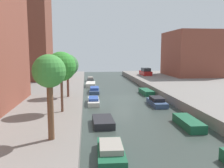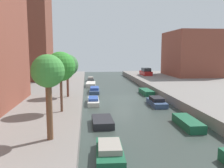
{
  "view_description": "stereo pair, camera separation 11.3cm",
  "coord_description": "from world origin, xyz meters",
  "px_view_note": "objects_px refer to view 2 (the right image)",
  "views": [
    {
      "loc": [
        -4.6,
        -29.36,
        5.9
      ],
      "look_at": [
        -0.92,
        3.47,
        1.44
      ],
      "focal_mm": 37.52,
      "sensor_mm": 36.0,
      "label": 1
    },
    {
      "loc": [
        -4.49,
        -29.37,
        5.9
      ],
      "look_at": [
        -0.92,
        3.47,
        1.44
      ],
      "focal_mm": 37.52,
      "sensor_mm": 36.0,
      "label": 2
    }
  ],
  "objects_px": {
    "apartment_tower_far": "(19,7)",
    "moored_boat_right_2": "(157,102)",
    "moored_boat_left_5": "(91,79)",
    "moored_boat_left_3": "(94,90)",
    "low_block_right": "(193,54)",
    "moored_boat_right_3": "(146,92)",
    "street_tree_2": "(67,65)",
    "street_tree_1": "(61,67)",
    "moored_boat_left_2": "(93,101)",
    "parked_car": "(146,72)",
    "street_tree_0": "(48,73)",
    "moored_boat_left_4": "(91,84)",
    "moored_boat_left_0": "(110,151)",
    "moored_boat_left_1": "(102,122)",
    "moored_boat_right_1": "(188,123)"
  },
  "relations": [
    {
      "from": "apartment_tower_far",
      "to": "moored_boat_right_2",
      "type": "height_order",
      "value": "apartment_tower_far"
    },
    {
      "from": "moored_boat_left_5",
      "to": "moored_boat_left_3",
      "type": "bearing_deg",
      "value": -88.7
    },
    {
      "from": "low_block_right",
      "to": "moored_boat_right_3",
      "type": "height_order",
      "value": "low_block_right"
    },
    {
      "from": "apartment_tower_far",
      "to": "street_tree_2",
      "type": "relative_size",
      "value": 5.41
    },
    {
      "from": "street_tree_1",
      "to": "moored_boat_left_3",
      "type": "relative_size",
      "value": 1.09
    },
    {
      "from": "moored_boat_left_2",
      "to": "moored_boat_left_3",
      "type": "height_order",
      "value": "moored_boat_left_3"
    },
    {
      "from": "street_tree_1",
      "to": "moored_boat_left_2",
      "type": "height_order",
      "value": "street_tree_1"
    },
    {
      "from": "parked_car",
      "to": "moored_boat_left_2",
      "type": "xyz_separation_m",
      "value": [
        -12.12,
        -23.09,
        -1.34
      ]
    },
    {
      "from": "low_block_right",
      "to": "street_tree_0",
      "type": "distance_m",
      "value": 42.69
    },
    {
      "from": "moored_boat_right_3",
      "to": "moored_boat_left_4",
      "type": "bearing_deg",
      "value": 130.98
    },
    {
      "from": "moored_boat_left_4",
      "to": "moored_boat_right_2",
      "type": "bearing_deg",
      "value": -65.87
    },
    {
      "from": "moored_boat_left_5",
      "to": "moored_boat_right_3",
      "type": "distance_m",
      "value": 18.17
    },
    {
      "from": "moored_boat_left_2",
      "to": "moored_boat_left_5",
      "type": "bearing_deg",
      "value": 89.76
    },
    {
      "from": "street_tree_1",
      "to": "moored_boat_left_0",
      "type": "xyz_separation_m",
      "value": [
        3.34,
        -6.88,
        -4.4
      ]
    },
    {
      "from": "moored_boat_left_3",
      "to": "moored_boat_left_5",
      "type": "relative_size",
      "value": 1.3
    },
    {
      "from": "moored_boat_left_4",
      "to": "street_tree_1",
      "type": "bearing_deg",
      "value": -97.45
    },
    {
      "from": "parked_car",
      "to": "moored_boat_right_3",
      "type": "relative_size",
      "value": 1.15
    },
    {
      "from": "moored_boat_left_2",
      "to": "moored_boat_left_1",
      "type": "bearing_deg",
      "value": -86.44
    },
    {
      "from": "street_tree_1",
      "to": "moored_boat_right_3",
      "type": "height_order",
      "value": "street_tree_1"
    },
    {
      "from": "moored_boat_left_0",
      "to": "moored_boat_left_2",
      "type": "relative_size",
      "value": 0.9
    },
    {
      "from": "moored_boat_right_3",
      "to": "moored_boat_right_2",
      "type": "bearing_deg",
      "value": -94.97
    },
    {
      "from": "parked_car",
      "to": "moored_boat_right_3",
      "type": "xyz_separation_m",
      "value": [
        -4.45,
        -17.67,
        -1.33
      ]
    },
    {
      "from": "moored_boat_left_0",
      "to": "street_tree_2",
      "type": "bearing_deg",
      "value": 103.81
    },
    {
      "from": "low_block_right",
      "to": "street_tree_1",
      "type": "bearing_deg",
      "value": -130.77
    },
    {
      "from": "street_tree_0",
      "to": "moored_boat_right_2",
      "type": "relative_size",
      "value": 1.22
    },
    {
      "from": "moored_boat_left_2",
      "to": "low_block_right",
      "type": "bearing_deg",
      "value": 44.39
    },
    {
      "from": "moored_boat_left_1",
      "to": "street_tree_0",
      "type": "bearing_deg",
      "value": -121.63
    },
    {
      "from": "street_tree_2",
      "to": "moored_boat_right_3",
      "type": "height_order",
      "value": "street_tree_2"
    },
    {
      "from": "street_tree_0",
      "to": "parked_car",
      "type": "relative_size",
      "value": 1.08
    },
    {
      "from": "street_tree_1",
      "to": "moored_boat_right_3",
      "type": "bearing_deg",
      "value": 50.26
    },
    {
      "from": "parked_car",
      "to": "moored_boat_left_3",
      "type": "height_order",
      "value": "parked_car"
    },
    {
      "from": "moored_boat_left_5",
      "to": "moored_boat_right_1",
      "type": "relative_size",
      "value": 0.92
    },
    {
      "from": "moored_boat_left_2",
      "to": "moored_boat_right_1",
      "type": "bearing_deg",
      "value": -52.21
    },
    {
      "from": "moored_boat_left_3",
      "to": "moored_boat_left_4",
      "type": "relative_size",
      "value": 1.06
    },
    {
      "from": "moored_boat_left_4",
      "to": "moored_boat_left_1",
      "type": "bearing_deg",
      "value": -88.65
    },
    {
      "from": "moored_boat_left_4",
      "to": "moored_boat_right_1",
      "type": "height_order",
      "value": "moored_boat_left_4"
    },
    {
      "from": "moored_boat_left_0",
      "to": "moored_boat_right_1",
      "type": "distance_m",
      "value": 8.25
    },
    {
      "from": "moored_boat_left_0",
      "to": "moored_boat_right_1",
      "type": "relative_size",
      "value": 0.96
    },
    {
      "from": "street_tree_0",
      "to": "moored_boat_left_1",
      "type": "xyz_separation_m",
      "value": [
        3.34,
        5.42,
        -4.48
      ]
    },
    {
      "from": "street_tree_2",
      "to": "parked_car",
      "type": "distance_m",
      "value": 28.1
    },
    {
      "from": "street_tree_0",
      "to": "moored_boat_left_3",
      "type": "relative_size",
      "value": 1.05
    },
    {
      "from": "apartment_tower_far",
      "to": "moored_boat_left_1",
      "type": "bearing_deg",
      "value": -63.11
    },
    {
      "from": "moored_boat_left_0",
      "to": "moored_boat_left_1",
      "type": "relative_size",
      "value": 1.19
    },
    {
      "from": "moored_boat_left_4",
      "to": "moored_boat_right_2",
      "type": "xyz_separation_m",
      "value": [
        7.09,
        -15.83,
        0.05
      ]
    },
    {
      "from": "apartment_tower_far",
      "to": "street_tree_1",
      "type": "height_order",
      "value": "apartment_tower_far"
    },
    {
      "from": "moored_boat_left_4",
      "to": "moored_boat_right_1",
      "type": "xyz_separation_m",
      "value": [
        7.28,
        -23.63,
        -0.0
      ]
    },
    {
      "from": "moored_boat_left_4",
      "to": "moored_boat_right_2",
      "type": "relative_size",
      "value": 1.09
    },
    {
      "from": "street_tree_0",
      "to": "moored_boat_left_2",
      "type": "xyz_separation_m",
      "value": [
        2.83,
        13.56,
        -4.43
      ]
    },
    {
      "from": "moored_boat_right_2",
      "to": "moored_boat_right_1",
      "type": "bearing_deg",
      "value": -88.64
    },
    {
      "from": "street_tree_1",
      "to": "moored_boat_right_2",
      "type": "bearing_deg",
      "value": 29.78
    }
  ]
}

